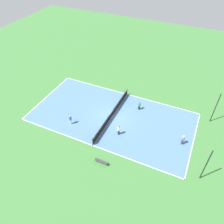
{
  "coord_description": "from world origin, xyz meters",
  "views": [
    {
      "loc": [
        20.65,
        9.49,
        21.25
      ],
      "look_at": [
        0.0,
        0.0,
        0.9
      ],
      "focal_mm": 35.0,
      "sensor_mm": 36.0,
      "label": 1
    }
  ],
  "objects_px": {
    "tennis_ball_far_baseline": "(50,114)",
    "player_near_blue": "(70,119)",
    "bench": "(101,161)",
    "tennis_ball_right_alley": "(84,121)",
    "player_far_green": "(139,105)",
    "tennis_ball_midcourt": "(173,165)",
    "fence_post_back_left": "(215,108)",
    "fence_post_back_right": "(206,165)",
    "tennis_net": "(112,114)",
    "tennis_ball_near_net": "(110,111)",
    "player_near_white": "(119,130)",
    "player_baseline_gray": "(183,139)"
  },
  "relations": [
    {
      "from": "player_far_green",
      "to": "tennis_ball_midcourt",
      "type": "distance_m",
      "value": 10.24
    },
    {
      "from": "player_near_white",
      "to": "tennis_ball_far_baseline",
      "type": "distance_m",
      "value": 10.68
    },
    {
      "from": "tennis_net",
      "to": "tennis_ball_near_net",
      "type": "relative_size",
      "value": 169.04
    },
    {
      "from": "player_near_white",
      "to": "tennis_ball_right_alley",
      "type": "relative_size",
      "value": 21.87
    },
    {
      "from": "player_near_white",
      "to": "fence_post_back_right",
      "type": "xyz_separation_m",
      "value": [
        2.21,
        10.6,
        1.51
      ]
    },
    {
      "from": "tennis_ball_far_baseline",
      "to": "fence_post_back_left",
      "type": "relative_size",
      "value": 0.01
    },
    {
      "from": "tennis_ball_far_baseline",
      "to": "tennis_net",
      "type": "bearing_deg",
      "value": 111.09
    },
    {
      "from": "bench",
      "to": "tennis_ball_far_baseline",
      "type": "distance_m",
      "value": 11.52
    },
    {
      "from": "tennis_ball_midcourt",
      "to": "fence_post_back_left",
      "type": "xyz_separation_m",
      "value": [
        -9.37,
        2.99,
        2.31
      ]
    },
    {
      "from": "bench",
      "to": "tennis_ball_right_alley",
      "type": "distance_m",
      "value": 7.41
    },
    {
      "from": "player_near_blue",
      "to": "player_far_green",
      "type": "height_order",
      "value": "player_near_blue"
    },
    {
      "from": "tennis_ball_far_baseline",
      "to": "tennis_ball_midcourt",
      "type": "height_order",
      "value": "same"
    },
    {
      "from": "tennis_ball_midcourt",
      "to": "fence_post_back_right",
      "type": "height_order",
      "value": "fence_post_back_right"
    },
    {
      "from": "player_baseline_gray",
      "to": "fence_post_back_left",
      "type": "xyz_separation_m",
      "value": [
        -5.78,
        2.77,
        1.5
      ]
    },
    {
      "from": "tennis_ball_near_net",
      "to": "bench",
      "type": "bearing_deg",
      "value": 18.98
    },
    {
      "from": "tennis_ball_right_alley",
      "to": "bench",
      "type": "bearing_deg",
      "value": 45.31
    },
    {
      "from": "tennis_ball_midcourt",
      "to": "bench",
      "type": "bearing_deg",
      "value": -66.93
    },
    {
      "from": "player_near_blue",
      "to": "tennis_ball_right_alley",
      "type": "xyz_separation_m",
      "value": [
        -1.14,
        1.44,
        -0.86
      ]
    },
    {
      "from": "tennis_ball_far_baseline",
      "to": "fence_post_back_left",
      "type": "height_order",
      "value": "fence_post_back_left"
    },
    {
      "from": "player_baseline_gray",
      "to": "tennis_ball_right_alley",
      "type": "height_order",
      "value": "player_baseline_gray"
    },
    {
      "from": "tennis_net",
      "to": "fence_post_back_right",
      "type": "xyz_separation_m",
      "value": [
        4.9,
        12.79,
        1.78
      ]
    },
    {
      "from": "player_near_blue",
      "to": "tennis_ball_near_net",
      "type": "distance_m",
      "value": 5.91
    },
    {
      "from": "tennis_ball_far_baseline",
      "to": "tennis_ball_near_net",
      "type": "bearing_deg",
      "value": 117.96
    },
    {
      "from": "fence_post_back_left",
      "to": "player_near_blue",
      "type": "bearing_deg",
      "value": -63.73
    },
    {
      "from": "tennis_ball_right_alley",
      "to": "fence_post_back_right",
      "type": "distance_m",
      "value": 16.22
    },
    {
      "from": "tennis_net",
      "to": "fence_post_back_right",
      "type": "distance_m",
      "value": 13.81
    },
    {
      "from": "bench",
      "to": "tennis_ball_right_alley",
      "type": "height_order",
      "value": "bench"
    },
    {
      "from": "bench",
      "to": "player_near_white",
      "type": "relative_size",
      "value": 1.06
    },
    {
      "from": "tennis_ball_right_alley",
      "to": "fence_post_back_right",
      "type": "height_order",
      "value": "fence_post_back_right"
    },
    {
      "from": "tennis_ball_near_net",
      "to": "tennis_ball_midcourt",
      "type": "relative_size",
      "value": 1.0
    },
    {
      "from": "tennis_ball_far_baseline",
      "to": "player_near_blue",
      "type": "bearing_deg",
      "value": 84.23
    },
    {
      "from": "bench",
      "to": "tennis_ball_right_alley",
      "type": "relative_size",
      "value": 23.13
    },
    {
      "from": "tennis_ball_near_net",
      "to": "fence_post_back_right",
      "type": "relative_size",
      "value": 0.01
    },
    {
      "from": "player_near_blue",
      "to": "tennis_ball_near_net",
      "type": "height_order",
      "value": "player_near_blue"
    },
    {
      "from": "player_near_blue",
      "to": "fence_post_back_right",
      "type": "xyz_separation_m",
      "value": [
        1.24,
        17.32,
        1.44
      ]
    },
    {
      "from": "player_baseline_gray",
      "to": "tennis_ball_right_alley",
      "type": "distance_m",
      "value": 13.24
    },
    {
      "from": "tennis_ball_midcourt",
      "to": "tennis_ball_right_alley",
      "type": "bearing_deg",
      "value": -98.64
    },
    {
      "from": "tennis_ball_right_alley",
      "to": "tennis_ball_midcourt",
      "type": "bearing_deg",
      "value": 81.36
    },
    {
      "from": "tennis_net",
      "to": "tennis_ball_far_baseline",
      "type": "xyz_separation_m",
      "value": [
        3.25,
        -8.44,
        -0.52
      ]
    },
    {
      "from": "tennis_ball_midcourt",
      "to": "fence_post_back_right",
      "type": "relative_size",
      "value": 0.01
    },
    {
      "from": "player_near_white",
      "to": "fence_post_back_right",
      "type": "height_order",
      "value": "fence_post_back_right"
    },
    {
      "from": "tennis_ball_near_net",
      "to": "tennis_net",
      "type": "bearing_deg",
      "value": 42.85
    },
    {
      "from": "tennis_ball_far_baseline",
      "to": "tennis_ball_midcourt",
      "type": "relative_size",
      "value": 1.0
    },
    {
      "from": "player_baseline_gray",
      "to": "tennis_ball_far_baseline",
      "type": "relative_size",
      "value": 22.0
    },
    {
      "from": "fence_post_back_left",
      "to": "tennis_ball_far_baseline",
      "type": "bearing_deg",
      "value": -69.0
    },
    {
      "from": "player_near_white",
      "to": "player_far_green",
      "type": "xyz_separation_m",
      "value": [
        -5.8,
        0.77,
        -0.08
      ]
    },
    {
      "from": "tennis_net",
      "to": "tennis_ball_right_alley",
      "type": "height_order",
      "value": "tennis_net"
    },
    {
      "from": "fence_post_back_left",
      "to": "tennis_ball_midcourt",
      "type": "bearing_deg",
      "value": -17.69
    },
    {
      "from": "player_far_green",
      "to": "tennis_ball_near_net",
      "type": "xyz_separation_m",
      "value": [
        2.29,
        -3.72,
        -0.72
      ]
    },
    {
      "from": "fence_post_back_right",
      "to": "tennis_net",
      "type": "bearing_deg",
      "value": -110.94
    }
  ]
}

